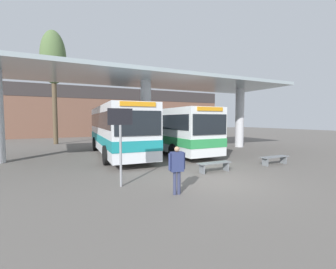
% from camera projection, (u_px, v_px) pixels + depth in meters
% --- Properties ---
extents(ground_plane, '(100.00, 100.00, 0.00)m').
position_uv_depth(ground_plane, '(217.00, 181.00, 9.02)').
color(ground_plane, '#605B56').
extents(townhouse_backdrop, '(40.00, 0.58, 7.22)m').
position_uv_depth(townhouse_backdrop, '(103.00, 108.00, 33.09)').
color(townhouse_backdrop, brown).
rests_on(townhouse_backdrop, ground_plane).
extents(station_canopy, '(22.83, 6.73, 5.50)m').
position_uv_depth(station_canopy, '(146.00, 87.00, 16.24)').
color(station_canopy, silver).
rests_on(station_canopy, ground_plane).
extents(transit_bus_left_bay, '(3.03, 10.88, 3.34)m').
position_uv_depth(transit_bus_left_bay, '(117.00, 128.00, 15.62)').
color(transit_bus_left_bay, silver).
rests_on(transit_bus_left_bay, ground_plane).
extents(transit_bus_center_bay, '(2.92, 10.68, 3.20)m').
position_uv_depth(transit_bus_center_bay, '(168.00, 128.00, 17.40)').
color(transit_bus_center_bay, white).
rests_on(transit_bus_center_bay, ground_plane).
extents(waiting_bench_near_pillar, '(1.78, 0.44, 0.46)m').
position_uv_depth(waiting_bench_near_pillar, '(275.00, 158.00, 12.25)').
color(waiting_bench_near_pillar, slate).
rests_on(waiting_bench_near_pillar, ground_plane).
extents(waiting_bench_mid_platform, '(1.71, 0.44, 0.46)m').
position_uv_depth(waiting_bench_mid_platform, '(214.00, 165.00, 10.52)').
color(waiting_bench_mid_platform, slate).
rests_on(waiting_bench_mid_platform, ground_plane).
extents(info_sign_platform, '(0.90, 0.09, 2.87)m').
position_uv_depth(info_sign_platform, '(120.00, 131.00, 8.15)').
color(info_sign_platform, gray).
rests_on(info_sign_platform, ground_plane).
extents(pedestrian_waiting, '(0.59, 0.27, 1.59)m').
position_uv_depth(pedestrian_waiting, '(177.00, 165.00, 7.34)').
color(pedestrian_waiting, '#333856').
rests_on(pedestrian_waiting, ground_plane).
extents(poplar_tree_behind_left, '(2.38, 2.38, 11.23)m').
position_uv_depth(poplar_tree_behind_left, '(53.00, 60.00, 22.14)').
color(poplar_tree_behind_left, brown).
rests_on(poplar_tree_behind_left, ground_plane).
extents(parked_car_street, '(4.13, 1.93, 2.30)m').
position_uv_depth(parked_car_street, '(123.00, 129.00, 31.87)').
color(parked_car_street, black).
rests_on(parked_car_street, ground_plane).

